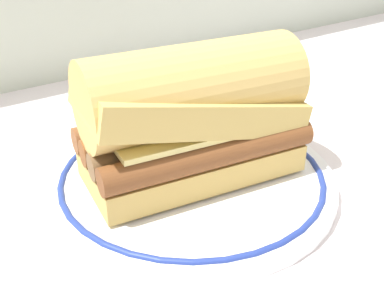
{
  "coord_description": "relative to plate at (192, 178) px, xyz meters",
  "views": [
    {
      "loc": [
        -0.25,
        -0.3,
        0.26
      ],
      "look_at": [
        -0.03,
        0.03,
        0.04
      ],
      "focal_mm": 45.04,
      "sensor_mm": 36.0,
      "label": 1
    }
  ],
  "objects": [
    {
      "name": "ground_plane",
      "position": [
        0.03,
        -0.03,
        -0.01
      ],
      "size": [
        1.5,
        1.5,
        0.0
      ],
      "primitive_type": "plane",
      "color": "silver"
    },
    {
      "name": "sausage_sandwich",
      "position": [
        0.0,
        -0.0,
        0.07
      ],
      "size": [
        0.21,
        0.13,
        0.12
      ],
      "rotation": [
        0.0,
        0.0,
        -0.13
      ],
      "color": "tan",
      "rests_on": "plate"
    },
    {
      "name": "plate",
      "position": [
        0.0,
        0.0,
        0.0
      ],
      "size": [
        0.27,
        0.27,
        0.01
      ],
      "color": "white",
      "rests_on": "ground_plane"
    }
  ]
}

